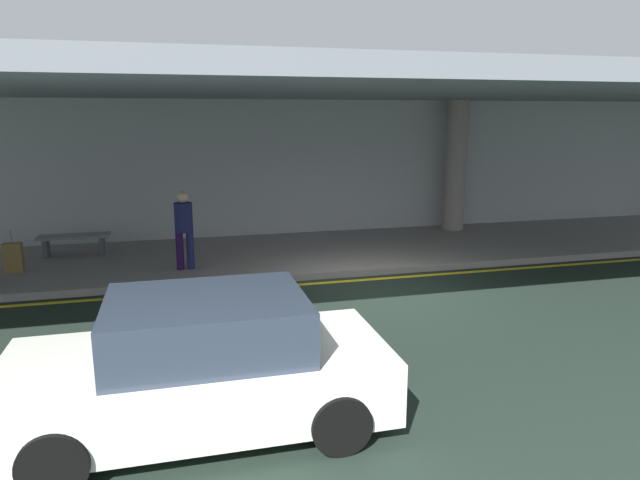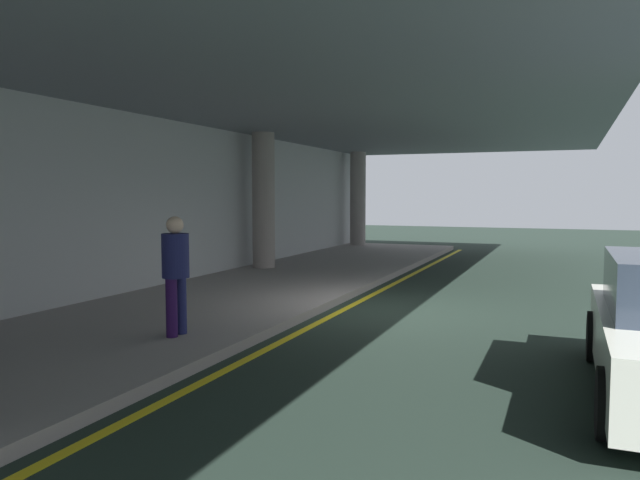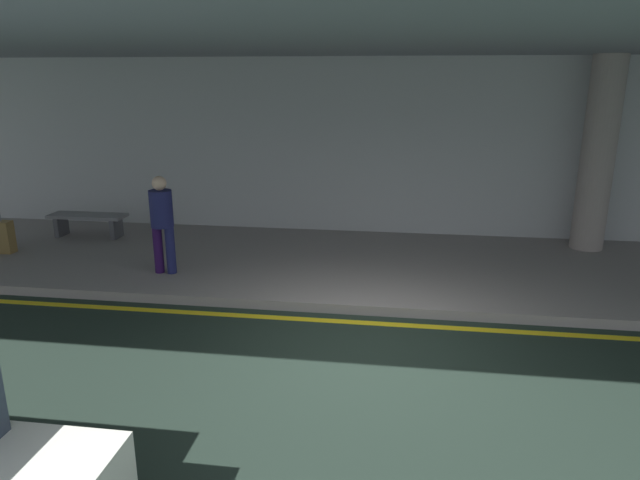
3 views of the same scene
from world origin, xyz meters
TOP-DOWN VIEW (x-y plane):
  - ground_plane at (0.00, 0.00)m, footprint 60.00×60.00m
  - sidewalk at (0.00, 3.10)m, footprint 26.00×4.20m
  - lane_stripe_yellow at (0.00, 0.74)m, footprint 26.00×0.14m
  - support_column_far_left at (4.00, 4.59)m, footprint 0.62×0.62m
  - support_column_left_mid at (12.00, 4.59)m, footprint 0.62×0.62m
  - ceiling_overhang at (0.00, 2.60)m, footprint 28.00×13.20m
  - terminal_back_wall at (0.00, 5.35)m, footprint 26.00×0.30m
  - traveler_with_luggage at (-3.61, 2.01)m, footprint 0.38×0.38m

SIDE VIEW (x-z plane):
  - ground_plane at x=0.00m, z-range 0.00..0.00m
  - lane_stripe_yellow at x=0.00m, z-range 0.00..0.01m
  - sidewalk at x=0.00m, z-range 0.00..0.15m
  - traveler_with_luggage at x=-3.61m, z-range 0.27..1.95m
  - terminal_back_wall at x=0.00m, z-range 0.00..3.80m
  - support_column_far_left at x=4.00m, z-range 0.15..3.80m
  - support_column_left_mid at x=12.00m, z-range 0.15..3.80m
  - ceiling_overhang at x=0.00m, z-range 3.80..4.10m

